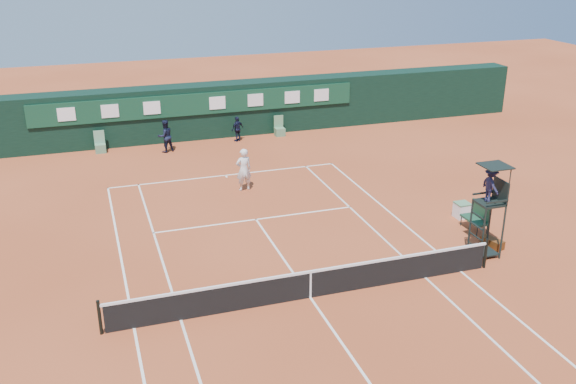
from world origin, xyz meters
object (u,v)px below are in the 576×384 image
object	(u,v)px
tennis_net	(310,284)
player	(244,170)
cooler	(462,210)
player_bench	(477,216)
umpire_chair	(491,192)

from	to	relation	value
tennis_net	player	xyz separation A→B (m)	(0.37, 9.73, 0.47)
tennis_net	cooler	world-z (taller)	tennis_net
cooler	player_bench	bearing A→B (deg)	-96.19
tennis_net	player_bench	distance (m)	8.36
player_bench	player	size ratio (longest dim) A/B	0.61
player_bench	cooler	distance (m)	1.28
tennis_net	player	bearing A→B (deg)	87.81
umpire_chair	cooler	distance (m)	3.99
cooler	tennis_net	bearing A→B (deg)	-153.57
player_bench	player	distance (m)	10.27
tennis_net	player_bench	size ratio (longest dim) A/B	10.75
player	cooler	bearing A→B (deg)	137.61
umpire_chair	cooler	xyz separation A→B (m)	(1.12, 3.18, -2.13)
tennis_net	cooler	bearing A→B (deg)	26.43
player	player_bench	bearing A→B (deg)	131.60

